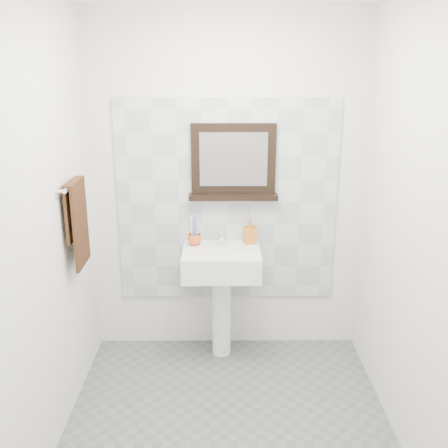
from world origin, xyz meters
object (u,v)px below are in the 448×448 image
(toothbrush_cup, at_px, (195,239))
(pedestal_sink, at_px, (221,273))
(hand_towel, at_px, (77,217))
(framed_mirror, at_px, (233,164))
(soap_dispenser, at_px, (250,231))

(toothbrush_cup, bearing_deg, pedestal_sink, -27.27)
(pedestal_sink, xyz_separation_m, hand_towel, (-0.90, -0.37, 0.54))
(pedestal_sink, height_order, hand_towel, hand_towel)
(pedestal_sink, xyz_separation_m, framed_mirror, (0.09, 0.19, 0.77))
(toothbrush_cup, bearing_deg, framed_mirror, 16.96)
(soap_dispenser, distance_m, framed_mirror, 0.51)
(toothbrush_cup, bearing_deg, soap_dispenser, 5.09)
(toothbrush_cup, xyz_separation_m, hand_towel, (-0.70, -0.47, 0.31))
(soap_dispenser, relative_size, framed_mirror, 0.29)
(framed_mirror, xyz_separation_m, hand_towel, (-0.99, -0.55, -0.23))
(soap_dispenser, bearing_deg, hand_towel, -172.37)
(pedestal_sink, relative_size, toothbrush_cup, 9.47)
(pedestal_sink, distance_m, hand_towel, 1.11)
(soap_dispenser, height_order, hand_towel, hand_towel)
(pedestal_sink, relative_size, hand_towel, 1.75)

